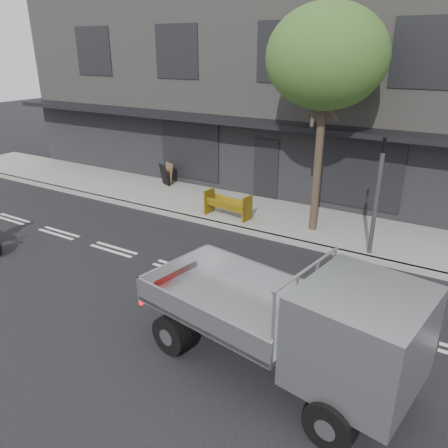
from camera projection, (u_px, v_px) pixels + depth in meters
The scene contains 9 objects.
ground at pixel (179, 269), 11.76m from camera, with size 80.00×80.00×0.00m, color black.
sidewalk at pixel (258, 214), 15.47m from camera, with size 32.00×3.20×0.15m, color gray.
kerb at pixel (236, 229), 14.19m from camera, with size 32.00×0.20×0.15m, color gray.
building_main at pixel (328, 85), 19.24m from camera, with size 26.00×10.00×8.00m, color slate.
street_tree at pixel (327, 58), 12.07m from camera, with size 3.40×3.40×6.74m.
traffic_light_pole at pixel (376, 203), 11.80m from camera, with size 0.12×0.12×3.50m.
flatbed_ute at pixel (332, 330), 7.01m from camera, with size 5.26×2.78×2.32m.
construction_barrier at pixel (224, 206), 14.64m from camera, with size 1.60×0.64×0.90m, color #E9AC0C, non-canonical shape.
sandwich_board at pixel (164, 175), 18.25m from camera, with size 0.57×0.38×0.90m, color black, non-canonical shape.
Camera 1 is at (6.39, -8.34, 5.54)m, focal length 35.00 mm.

